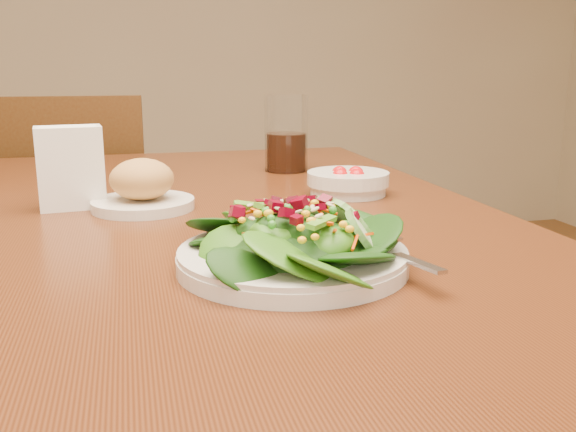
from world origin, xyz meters
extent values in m
cube|color=#4E2611|center=(0.00, 0.00, 0.73)|extent=(0.90, 1.40, 0.04)
cylinder|color=#3B260F|center=(-0.39, 0.64, 0.35)|extent=(0.07, 0.07, 0.71)
cylinder|color=#3B260F|center=(0.39, 0.64, 0.35)|extent=(0.07, 0.07, 0.71)
cube|color=#3B260F|center=(-0.24, 0.96, 0.42)|extent=(0.43, 0.43, 0.04)
cylinder|color=#3B260F|center=(-0.05, 1.13, 0.20)|extent=(0.04, 0.04, 0.40)
cylinder|color=#3B260F|center=(-0.40, 1.15, 0.20)|extent=(0.04, 0.04, 0.40)
cylinder|color=#3B260F|center=(-0.07, 0.78, 0.20)|extent=(0.04, 0.04, 0.40)
cylinder|color=#3B260F|center=(-0.42, 0.80, 0.20)|extent=(0.04, 0.04, 0.40)
cube|color=#3B260F|center=(-0.25, 0.77, 0.66)|extent=(0.39, 0.05, 0.45)
cylinder|color=silver|center=(0.07, -0.26, 0.76)|extent=(0.25, 0.25, 0.02)
ellipsoid|color=black|center=(0.07, -0.26, 0.79)|extent=(0.17, 0.17, 0.04)
cube|color=silver|center=(0.18, -0.29, 0.77)|extent=(0.05, 0.18, 0.01)
cylinder|color=silver|center=(-0.08, 0.08, 0.76)|extent=(0.16, 0.16, 0.02)
ellipsoid|color=#A06D37|center=(-0.08, 0.08, 0.80)|extent=(0.10, 0.10, 0.06)
cylinder|color=silver|center=(0.27, 0.11, 0.77)|extent=(0.14, 0.14, 0.04)
sphere|color=red|center=(0.28, 0.12, 0.78)|extent=(0.03, 0.03, 0.03)
sphere|color=red|center=(0.26, 0.12, 0.78)|extent=(0.03, 0.03, 0.03)
sphere|color=red|center=(0.25, 0.10, 0.78)|extent=(0.03, 0.03, 0.03)
sphere|color=red|center=(0.27, 0.09, 0.78)|extent=(0.03, 0.03, 0.03)
cylinder|color=silver|center=(0.22, 0.37, 0.83)|extent=(0.09, 0.09, 0.16)
cylinder|color=black|center=(0.22, 0.37, 0.79)|extent=(0.08, 0.08, 0.08)
cube|color=white|center=(-0.18, 0.11, 0.81)|extent=(0.10, 0.06, 0.13)
cube|color=white|center=(-0.18, 0.11, 0.82)|extent=(0.09, 0.05, 0.11)
camera|label=1|loc=(-0.09, -0.91, 0.97)|focal=40.00mm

